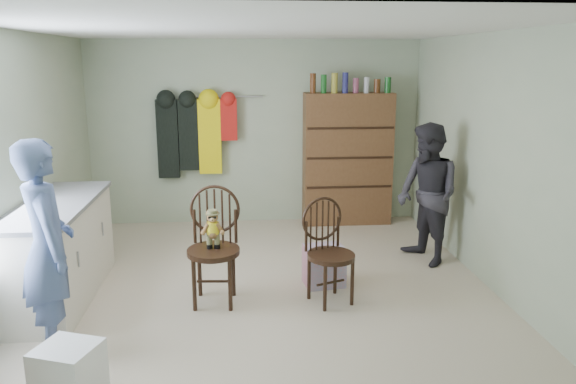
{
  "coord_description": "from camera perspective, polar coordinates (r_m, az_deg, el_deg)",
  "views": [
    {
      "loc": [
        -0.22,
        -5.21,
        2.24
      ],
      "look_at": [
        0.25,
        0.2,
        0.95
      ],
      "focal_mm": 35.0,
      "sensor_mm": 36.0,
      "label": 1
    }
  ],
  "objects": [
    {
      "name": "chair_front",
      "position": [
        5.26,
        -7.54,
        -4.76
      ],
      "size": [
        0.52,
        0.52,
        1.1
      ],
      "rotation": [
        0.0,
        0.0,
        -0.08
      ],
      "color": "black",
      "rests_on": "ground"
    },
    {
      "name": "coat_rack",
      "position": [
        7.68,
        -9.51,
        5.77
      ],
      "size": [
        1.42,
        0.12,
        1.09
      ],
      "color": "#99999E",
      "rests_on": "ground"
    },
    {
      "name": "striped_bag",
      "position": [
        5.73,
        3.68,
        -7.48
      ],
      "size": [
        0.42,
        0.35,
        0.41
      ],
      "primitive_type": "cube",
      "rotation": [
        0.0,
        0.0,
        0.14
      ],
      "color": "#E57286",
      "rests_on": "ground"
    },
    {
      "name": "counter",
      "position": [
        5.76,
        -22.27,
        -5.52
      ],
      "size": [
        0.64,
        1.86,
        0.94
      ],
      "color": "silver",
      "rests_on": "ground"
    },
    {
      "name": "room_walls",
      "position": [
        5.78,
        -2.77,
        6.78
      ],
      "size": [
        5.0,
        5.0,
        5.0
      ],
      "color": "#AFB99B",
      "rests_on": "ground"
    },
    {
      "name": "dresser",
      "position": [
        7.76,
        6.04,
        3.45
      ],
      "size": [
        1.2,
        0.39,
        2.07
      ],
      "color": "brown",
      "rests_on": "ground"
    },
    {
      "name": "ground_plane",
      "position": [
        5.67,
        -2.38,
        -9.9
      ],
      "size": [
        5.0,
        5.0,
        0.0
      ],
      "primitive_type": "plane",
      "color": "beige",
      "rests_on": "ground"
    },
    {
      "name": "person_left",
      "position": [
        4.65,
        -23.26,
        -5.27
      ],
      "size": [
        0.64,
        0.73,
        1.68
      ],
      "primitive_type": "imported",
      "rotation": [
        0.0,
        0.0,
        2.04
      ],
      "color": "#4D5F8D",
      "rests_on": "ground"
    },
    {
      "name": "chair_far",
      "position": [
        5.28,
        4.07,
        -5.59
      ],
      "size": [
        0.57,
        0.57,
        0.99
      ],
      "rotation": [
        0.0,
        0.0,
        0.38
      ],
      "color": "black",
      "rests_on": "ground"
    },
    {
      "name": "person_right",
      "position": [
        6.36,
        13.99,
        -0.25
      ],
      "size": [
        0.79,
        0.9,
        1.57
      ],
      "primitive_type": "imported",
      "rotation": [
        0.0,
        0.0,
        -1.29
      ],
      "color": "#2D2B33",
      "rests_on": "ground"
    },
    {
      "name": "plastic_tub",
      "position": [
        4.25,
        -21.41,
        -16.57
      ],
      "size": [
        0.48,
        0.47,
        0.36
      ],
      "primitive_type": "cube",
      "rotation": [
        0.0,
        0.0,
        -0.35
      ],
      "color": "white",
      "rests_on": "ground"
    }
  ]
}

